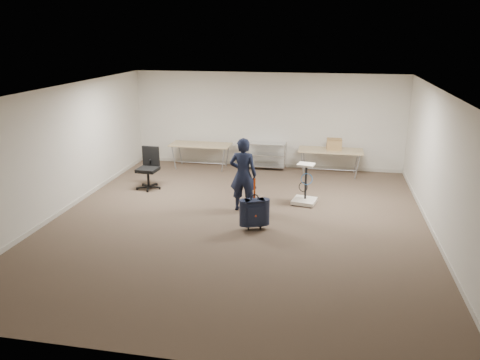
# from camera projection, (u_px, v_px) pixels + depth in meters

# --- Properties ---
(ground) EXTENTS (9.00, 9.00, 0.00)m
(ground) POSITION_uv_depth(u_px,v_px,m) (238.00, 222.00, 10.05)
(ground) COLOR #4F3F30
(ground) RESTS_ON ground
(room_shell) EXTENTS (8.00, 9.00, 9.00)m
(room_shell) POSITION_uv_depth(u_px,v_px,m) (249.00, 198.00, 11.33)
(room_shell) COLOR silver
(room_shell) RESTS_ON ground
(folding_table_left) EXTENTS (1.80, 0.75, 0.73)m
(folding_table_left) POSITION_uv_depth(u_px,v_px,m) (201.00, 146.00, 13.89)
(folding_table_left) COLOR tan
(folding_table_left) RESTS_ON ground
(folding_table_right) EXTENTS (1.80, 0.75, 0.73)m
(folding_table_right) POSITION_uv_depth(u_px,v_px,m) (331.00, 152.00, 13.21)
(folding_table_right) COLOR tan
(folding_table_right) RESTS_ON ground
(wire_shelf) EXTENTS (1.22, 0.47, 0.80)m
(wire_shelf) POSITION_uv_depth(u_px,v_px,m) (265.00, 154.00, 13.85)
(wire_shelf) COLOR silver
(wire_shelf) RESTS_ON ground
(person) EXTENTS (0.62, 0.41, 1.69)m
(person) POSITION_uv_depth(u_px,v_px,m) (243.00, 175.00, 10.49)
(person) COLOR black
(person) RESTS_ON ground
(suitcase) EXTENTS (0.46, 0.36, 1.10)m
(suitcase) POSITION_uv_depth(u_px,v_px,m) (254.00, 213.00, 9.57)
(suitcase) COLOR #151E30
(suitcase) RESTS_ON ground
(office_chair) EXTENTS (0.65, 0.65, 1.08)m
(office_chair) POSITION_uv_depth(u_px,v_px,m) (149.00, 176.00, 12.17)
(office_chair) COLOR black
(office_chair) RESTS_ON ground
(equipment_cart) EXTENTS (0.63, 0.63, 0.98)m
(equipment_cart) POSITION_uv_depth(u_px,v_px,m) (305.00, 193.00, 11.07)
(equipment_cart) COLOR beige
(equipment_cart) RESTS_ON ground
(cardboard_box) EXTENTS (0.43, 0.33, 0.31)m
(cardboard_box) POSITION_uv_depth(u_px,v_px,m) (334.00, 144.00, 13.19)
(cardboard_box) COLOR olive
(cardboard_box) RESTS_ON folding_table_right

